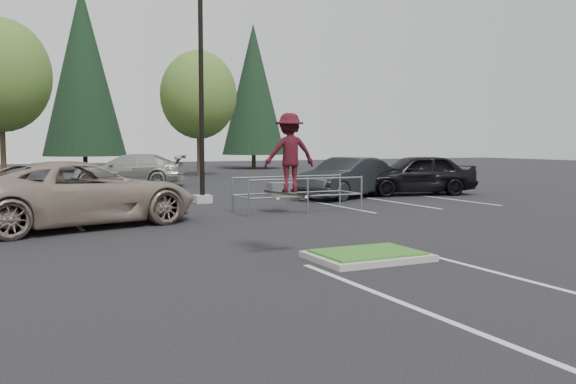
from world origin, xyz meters
name	(u,v)px	position (x,y,z in m)	size (l,w,h in m)	color
ground	(367,259)	(0.00, 0.00, 0.00)	(120.00, 120.00, 0.00)	black
grass_median	(367,255)	(0.00, 0.00, 0.08)	(2.20, 1.60, 0.16)	#A19F96
stall_lines	(205,225)	(-1.35, 6.02, 0.00)	(22.62, 17.60, 0.01)	beige
light_pole	(201,80)	(0.50, 12.00, 4.56)	(0.70, 0.60, 10.12)	#A19F96
decid_b	(0,79)	(-6.01, 30.53, 6.04)	(5.89, 5.89, 9.64)	#38281C
decid_c	(198,98)	(5.99, 29.83, 5.25)	(5.12, 5.12, 8.38)	#38281C
conif_b	(83,71)	(0.00, 40.50, 7.85)	(6.38, 6.38, 14.50)	#38281C
conif_c	(253,89)	(14.00, 39.50, 6.85)	(5.50, 5.50, 12.50)	#38281C
cart_corral	(285,190)	(2.03, 8.00, 0.73)	(4.11, 1.49, 1.16)	gray
skateboarder	(290,153)	(-1.20, 1.00, 2.06)	(1.08, 0.71, 1.71)	black
car_l_tan	(78,194)	(-4.50, 7.30, 0.89)	(2.95, 6.39, 1.78)	gray
car_r_charc	(347,178)	(6.50, 11.50, 0.83)	(1.75, 5.02, 1.65)	black
car_r_black	(416,174)	(10.00, 11.50, 0.89)	(2.10, 5.22, 1.78)	black
car_far_silver	(131,170)	(-0.15, 22.00, 0.84)	(2.34, 5.77, 1.67)	#9E9E99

